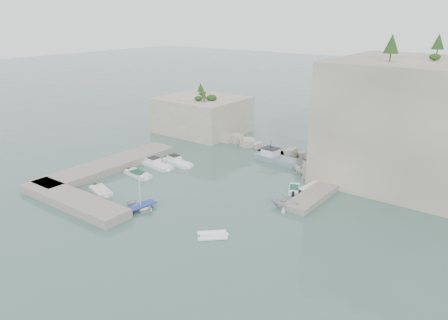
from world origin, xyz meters
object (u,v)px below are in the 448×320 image
Objects in this scene: motorboat_e at (101,193)px; work_boat at (279,162)px; tender_east_b at (294,191)px; inflatable_dinghy at (212,237)px; motorboat_b at (157,167)px; tender_east_c at (309,190)px; motorboat_a at (178,164)px; tender_east_d at (308,175)px; rowboat at (141,209)px; tender_east_a at (285,208)px; motorboat_c at (138,176)px.

work_boat reaches higher than motorboat_e.
motorboat_e is 1.20× the size of tender_east_b.
work_boat is (-6.98, 25.98, 0.00)m from inflatable_dinghy.
motorboat_b reaches higher than tender_east_c.
motorboat_a is 20.56m from tender_east_d.
motorboat_b is 1.66× the size of tender_east_b.
motorboat_b is 15.69m from rowboat.
tender_east_a reaches higher than tender_east_c.
work_boat is (12.46, 10.64, 0.00)m from motorboat_a.
work_boat is (14.18, 13.52, 0.00)m from motorboat_b.
tender_east_a reaches higher than tender_east_b.
motorboat_e and tender_east_c have the same top height.
tender_east_b is 0.80× the size of tender_east_c.
rowboat is at bearing 135.35° from inflatable_dinghy.
tender_east_a is at bearing -170.92° from tender_east_c.
rowboat is (9.72, -12.31, 0.00)m from motorboat_b.
inflatable_dinghy is at bearing -84.87° from rowboat.
tender_east_b is (0.83, 16.72, 0.00)m from inflatable_dinghy.
motorboat_b is 24.56m from inflatable_dinghy.
tender_east_d is at bearing 47.56° from inflatable_dinghy.
work_boat reaches higher than rowboat.
motorboat_e is 26.11m from tender_east_b.
tender_east_c is (13.80, 18.18, 0.00)m from rowboat.
motorboat_b is 23.38m from tender_east_d.
rowboat is 1.08× the size of tender_east_d.
tender_east_d is at bearing 35.35° from motorboat_b.
rowboat reaches higher than tender_east_c.
tender_east_b is at bearing -44.81° from work_boat.
inflatable_dinghy is (19.56, -0.41, 0.00)m from motorboat_e.
tender_east_a reaches higher than motorboat_b.
tender_east_b is (21.30, 8.85, 0.00)m from motorboat_c.
motorboat_c is 1.17× the size of rowboat.
motorboat_e is (1.60, -12.05, 0.00)m from motorboat_b.
tender_east_a is at bearing -1.65° from motorboat_a.
motorboat_a is 22.38m from tender_east_a.
work_boat is (12.58, 25.57, 0.00)m from motorboat_e.
rowboat is at bearing 118.44° from tender_east_b.
tender_east_b is at bearing -30.64° from rowboat.
motorboat_b is 12.16m from motorboat_e.
tender_east_d is at bearing 36.94° from tender_east_c.
motorboat_b is 1.81× the size of inflatable_dinghy.
inflatable_dinghy is (19.44, -15.34, 0.00)m from motorboat_a.
motorboat_a is 1.71× the size of tender_east_a.
motorboat_b reaches higher than tender_east_b.
tender_east_a is (22.12, 10.80, 0.00)m from motorboat_e.
motorboat_b is at bearing -111.91° from motorboat_a.
inflatable_dinghy is 26.90m from work_boat.
tender_east_c is (1.53, 1.62, 0.00)m from tender_east_b.
tender_east_c is at bearing 16.80° from motorboat_a.
motorboat_b is 1.38× the size of motorboat_e.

